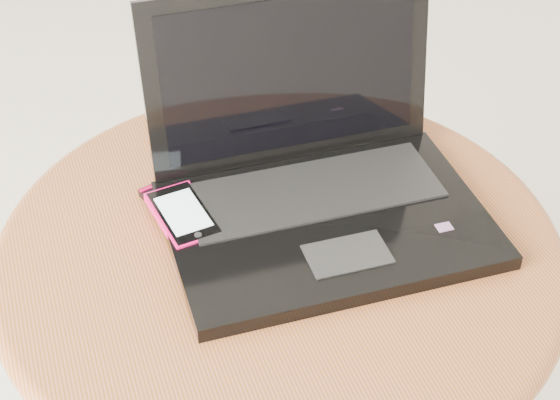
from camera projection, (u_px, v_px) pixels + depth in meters
name	position (u px, v px, depth m)	size (l,w,h in m)	color
table	(279.00, 304.00, 1.03)	(0.65, 0.65, 0.52)	brown
laptop	(316.00, 179.00, 0.98)	(0.37, 0.30, 0.24)	black
phone_black	(181.00, 207.00, 1.00)	(0.08, 0.12, 0.01)	black
phone_pink	(183.00, 216.00, 0.97)	(0.07, 0.11, 0.01)	#E30E5D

